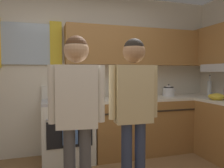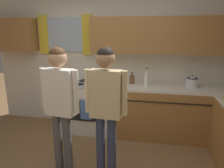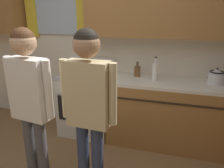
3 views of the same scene
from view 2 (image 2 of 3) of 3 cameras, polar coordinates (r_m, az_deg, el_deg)
The scene contains 8 objects.
back_wall_unit at distance 3.87m, azimuth 0.91°, elevation 9.09°, with size 4.60×0.42×2.60m.
kitchen_counter_run at distance 3.52m, azimuth 22.35°, elevation -9.65°, with size 2.21×1.94×0.90m.
stove_oven at distance 3.91m, azimuth -5.48°, elevation -5.89°, with size 0.73×0.67×1.10m.
bottle_milk_white at distance 3.58m, azimuth 9.36°, elevation 1.33°, with size 0.08×0.08×0.31m.
bottle_squat_brown at distance 3.73m, azimuth 5.47°, elevation 1.30°, with size 0.08×0.08×0.21m.
stovetop_kettle at distance 3.71m, azimuth 20.95°, elevation 0.61°, with size 0.27×0.20×0.21m.
adult_left at distance 2.63m, azimuth -13.99°, elevation -3.47°, with size 0.50×0.22×1.64m.
adult_in_plaid at distance 2.47m, azimuth -1.72°, elevation -4.11°, with size 0.51×0.22×1.64m.
Camera 2 is at (0.74, -1.97, 1.82)m, focal length 33.61 mm.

